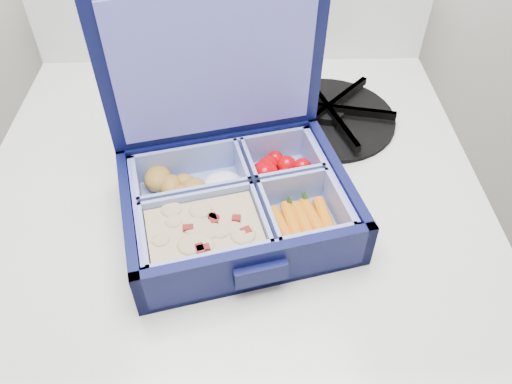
{
  "coord_description": "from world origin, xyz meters",
  "views": [
    {
      "loc": [
        0.05,
        1.16,
        1.41
      ],
      "look_at": [
        0.06,
        1.56,
        1.0
      ],
      "focal_mm": 35.0,
      "sensor_mm": 36.0,
      "label": 1
    }
  ],
  "objects_px": {
    "bento_box": "(237,204)",
    "fork": "(284,146)",
    "burner_grate": "(327,111)",
    "stove": "(239,337)"
  },
  "relations": [
    {
      "from": "stove",
      "to": "fork",
      "type": "distance_m",
      "value": 0.49
    },
    {
      "from": "bento_box",
      "to": "burner_grate",
      "type": "relative_size",
      "value": 1.26
    },
    {
      "from": "stove",
      "to": "bento_box",
      "type": "bearing_deg",
      "value": -85.05
    },
    {
      "from": "bento_box",
      "to": "fork",
      "type": "xyz_separation_m",
      "value": [
        0.06,
        0.13,
        -0.03
      ]
    },
    {
      "from": "fork",
      "to": "burner_grate",
      "type": "bearing_deg",
      "value": 96.53
    },
    {
      "from": "burner_grate",
      "to": "fork",
      "type": "bearing_deg",
      "value": -137.05
    },
    {
      "from": "bento_box",
      "to": "fork",
      "type": "relative_size",
      "value": 1.38
    },
    {
      "from": "stove",
      "to": "fork",
      "type": "bearing_deg",
      "value": 18.96
    },
    {
      "from": "bento_box",
      "to": "burner_grate",
      "type": "xyz_separation_m",
      "value": [
        0.13,
        0.2,
        -0.02
      ]
    },
    {
      "from": "bento_box",
      "to": "fork",
      "type": "height_order",
      "value": "bento_box"
    }
  ]
}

